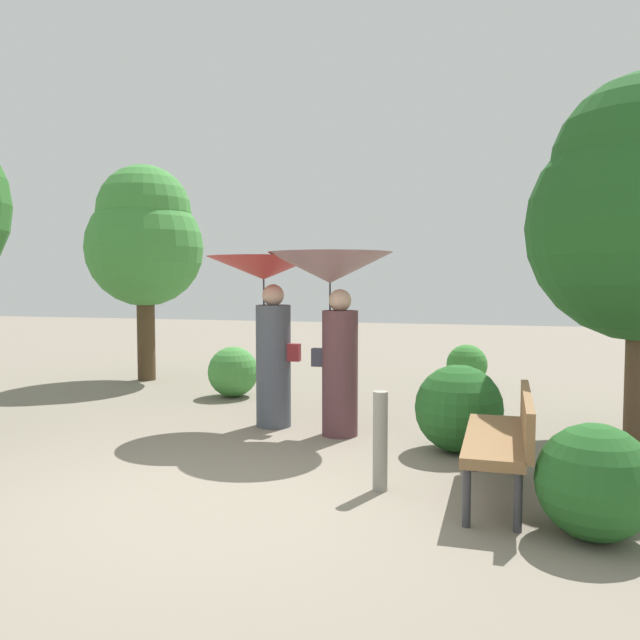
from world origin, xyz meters
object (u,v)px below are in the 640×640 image
Objects in this scene: person_right at (333,295)px; park_bench at (505,434)px; tree_mid_left at (144,237)px; person_left at (267,301)px; path_marker_post at (380,441)px.

person_right is 2.65m from park_bench.
park_bench is at bearing -38.01° from tree_mid_left.
path_marker_post is at bearing -132.33° from person_left.
person_left is at bearing -40.18° from tree_mid_left.
tree_mid_left is (-5.79, 4.53, 1.91)m from park_bench.
tree_mid_left is at bearing -127.21° from park_bench.
tree_mid_left is at bearing 56.74° from person_left.
person_left reaches higher than park_bench.
person_right is 0.55× the size of tree_mid_left.
person_right reaches higher than person_left.
person_right is at bearing -35.84° from tree_mid_left.
person_right is (0.84, -0.22, 0.08)m from person_left.
person_right is at bearing -97.81° from person_left.
tree_mid_left reaches higher than person_right.
path_marker_post is (1.67, -1.94, -1.06)m from person_left.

